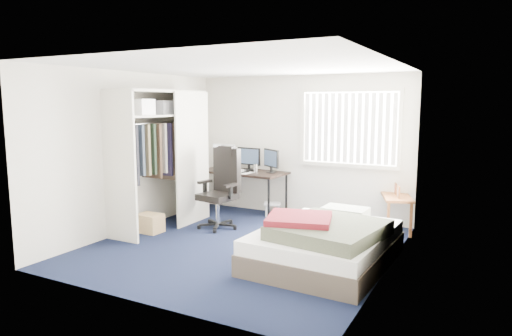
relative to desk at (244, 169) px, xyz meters
The scene contains 10 objects.
ground 2.16m from the desk, 61.06° to the right, with size 4.20×4.20×0.00m, color black.
room_shell 2.12m from the desk, 61.06° to the right, with size 4.20×4.20×4.20m.
window_assembly 2.05m from the desk, ahead, with size 1.72×0.09×1.32m.
closet 1.73m from the desk, 115.25° to the right, with size 0.64×1.84×2.22m.
desk is the anchor object (origin of this frame).
office_chair 1.06m from the desk, 81.93° to the right, with size 0.72×0.72×1.32m.
footstool 0.85m from the desk, ahead, with size 0.36×0.33×0.24m.
nightstand 2.74m from the desk, ahead, with size 0.66×0.91×0.75m.
bed 2.97m from the desk, 40.34° to the right, with size 1.60×2.08×0.66m.
pine_box 2.04m from the desk, 110.62° to the right, with size 0.39×0.29×0.29m, color tan.
Camera 1 is at (3.07, -5.44, 2.01)m, focal length 32.00 mm.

